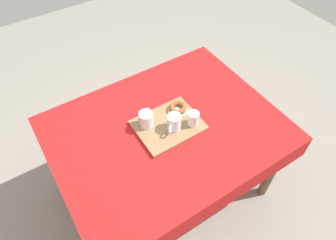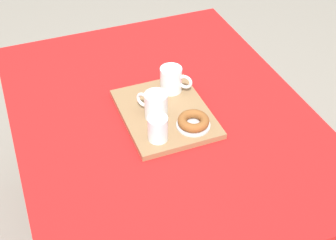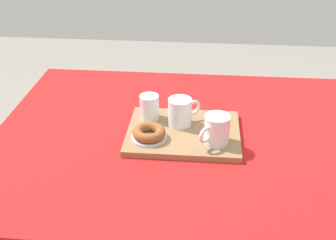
{
  "view_description": "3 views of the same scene",
  "coord_description": "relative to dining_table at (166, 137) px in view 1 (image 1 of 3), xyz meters",
  "views": [
    {
      "loc": [
        -0.61,
        -0.96,
        2.14
      ],
      "look_at": [
        0.01,
        0.0,
        0.79
      ],
      "focal_mm": 32.18,
      "sensor_mm": 36.0,
      "label": 1
    },
    {
      "loc": [
        1.25,
        -0.46,
        1.83
      ],
      "look_at": [
        0.08,
        -0.01,
        0.75
      ],
      "focal_mm": 50.28,
      "sensor_mm": 36.0,
      "label": 2
    },
    {
      "loc": [
        -0.04,
        1.27,
        1.51
      ],
      "look_at": [
        0.07,
        -0.03,
        0.76
      ],
      "focal_mm": 45.75,
      "sensor_mm": 36.0,
      "label": 3
    }
  ],
  "objects": [
    {
      "name": "donut_plate_left",
      "position": [
        0.13,
        0.07,
        0.11
      ],
      "size": [
        0.12,
        0.12,
        0.01
      ],
      "primitive_type": "cylinder",
      "color": "silver",
      "rests_on": "serving_tray"
    },
    {
      "name": "ground_plane",
      "position": [
        0.0,
        0.0,
        -0.64
      ],
      "size": [
        6.0,
        6.0,
        0.0
      ],
      "primitive_type": "plane",
      "color": "gray"
    },
    {
      "name": "water_glass_near",
      "position": [
        0.14,
        -0.07,
        0.15
      ],
      "size": [
        0.07,
        0.07,
        0.09
      ],
      "color": "white",
      "rests_on": "serving_tray"
    },
    {
      "name": "serving_tray",
      "position": [
        0.02,
        0.01,
        0.1
      ],
      "size": [
        0.39,
        0.31,
        0.02
      ],
      "primitive_type": "cube",
      "color": "olive",
      "rests_on": "dining_table"
    },
    {
      "name": "tea_mug_left",
      "position": [
        0.03,
        -0.04,
        0.15
      ],
      "size": [
        0.11,
        0.1,
        0.1
      ],
      "color": "white",
      "rests_on": "serving_tray"
    },
    {
      "name": "dining_table",
      "position": [
        0.0,
        0.0,
        0.0
      ],
      "size": [
        1.37,
        1.07,
        0.72
      ],
      "color": "red",
      "rests_on": "ground"
    },
    {
      "name": "tea_mug_right",
      "position": [
        -0.09,
        0.07,
        0.15
      ],
      "size": [
        0.1,
        0.11,
        0.1
      ],
      "color": "white",
      "rests_on": "serving_tray"
    },
    {
      "name": "sugar_donut_left",
      "position": [
        0.13,
        0.07,
        0.13
      ],
      "size": [
        0.11,
        0.11,
        0.03
      ],
      "primitive_type": "torus",
      "color": "brown",
      "rests_on": "donut_plate_left"
    }
  ]
}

